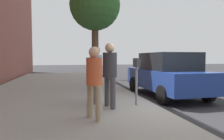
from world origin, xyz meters
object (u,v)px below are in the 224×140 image
at_px(pedestrian_at_meter, 110,69).
at_px(traffic_signal, 95,44).
at_px(parking_meter, 137,71).
at_px(pedestrian_bystander, 94,77).
at_px(parking_officer, 96,70).
at_px(street_tree, 95,6).
at_px(parked_sedan_near, 167,74).

distance_m(pedestrian_at_meter, traffic_signal, 9.42).
bearing_deg(parking_meter, pedestrian_at_meter, 97.56).
bearing_deg(pedestrian_bystander, parking_officer, 55.56).
height_order(parking_meter, street_tree, street_tree).
height_order(parking_meter, pedestrian_at_meter, pedestrian_at_meter).
bearing_deg(parking_officer, parked_sedan_near, 51.75).
relative_size(pedestrian_at_meter, parked_sedan_near, 0.42).
bearing_deg(parking_officer, pedestrian_bystander, -70.70).
distance_m(pedestrian_at_meter, street_tree, 4.87).
bearing_deg(parked_sedan_near, street_tree, 52.13).
height_order(parked_sedan_near, street_tree, street_tree).
distance_m(parked_sedan_near, traffic_signal, 7.76).
xyz_separation_m(pedestrian_at_meter, parked_sedan_near, (1.97, -2.79, -0.35)).
distance_m(parked_sedan_near, street_tree, 4.56).
bearing_deg(traffic_signal, pedestrian_bystander, 172.04).
distance_m(pedestrian_bystander, parked_sedan_near, 4.51).
xyz_separation_m(pedestrian_at_meter, street_tree, (4.02, -0.15, 2.74)).
distance_m(parking_officer, parked_sedan_near, 3.37).
xyz_separation_m(pedestrian_at_meter, parking_officer, (0.66, 0.30, -0.05)).
bearing_deg(traffic_signal, street_tree, 172.38).
xyz_separation_m(pedestrian_bystander, traffic_signal, (10.30, -1.44, 1.45)).
xyz_separation_m(pedestrian_bystander, parking_officer, (1.68, -0.29, 0.07)).
bearing_deg(parking_meter, street_tree, 9.97).
relative_size(parking_meter, pedestrian_bystander, 0.84).
distance_m(street_tree, traffic_signal, 5.50).
bearing_deg(parking_officer, pedestrian_at_meter, -36.89).
bearing_deg(street_tree, parking_meter, -170.03).
bearing_deg(parking_meter, pedestrian_bystander, 128.41).
xyz_separation_m(pedestrian_at_meter, pedestrian_bystander, (-1.02, 0.58, -0.13)).
xyz_separation_m(parked_sedan_near, traffic_signal, (7.32, 1.94, 1.68)).
bearing_deg(parking_meter, traffic_signal, -0.11).
bearing_deg(pedestrian_at_meter, street_tree, 75.72).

